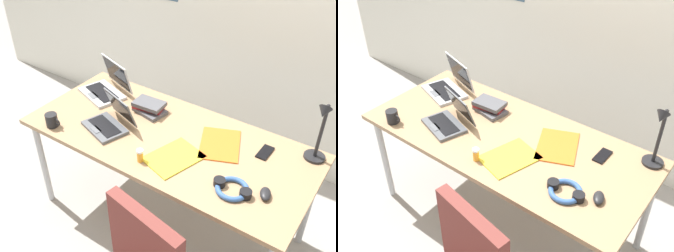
% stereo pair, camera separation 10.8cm
% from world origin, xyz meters
% --- Properties ---
extents(ground_plane, '(12.00, 12.00, 0.00)m').
position_xyz_m(ground_plane, '(0.00, 0.00, 0.00)').
color(ground_plane, gray).
extents(desk, '(1.80, 0.80, 0.74)m').
position_xyz_m(desk, '(0.00, 0.00, 0.68)').
color(desk, '#9E7A56').
rests_on(desk, ground_plane).
extents(desk_lamp, '(0.12, 0.18, 0.40)m').
position_xyz_m(desk_lamp, '(0.80, 0.28, 0.94)').
color(desk_lamp, black).
rests_on(desk_lamp, desk).
extents(laptop_mid_desk, '(0.39, 0.36, 0.23)m').
position_xyz_m(laptop_mid_desk, '(-0.65, 0.18, 0.79)').
color(laptop_mid_desk, '#B7BABC').
rests_on(laptop_mid_desk, desk).
extents(laptop_back_right, '(0.34, 0.33, 0.20)m').
position_xyz_m(laptop_back_right, '(-0.36, -0.12, 0.78)').
color(laptop_back_right, '#515459').
rests_on(laptop_back_right, desk).
extents(computer_mouse, '(0.09, 0.11, 0.03)m').
position_xyz_m(computer_mouse, '(0.69, -0.13, 0.76)').
color(computer_mouse, black).
rests_on(computer_mouse, desk).
extents(cell_phone, '(0.07, 0.14, 0.01)m').
position_xyz_m(cell_phone, '(0.55, 0.19, 0.74)').
color(cell_phone, black).
rests_on(cell_phone, desk).
extents(headphones, '(0.21, 0.18, 0.04)m').
position_xyz_m(headphones, '(0.54, -0.19, 0.76)').
color(headphones, '#335999').
rests_on(headphones, desk).
extents(pill_bottle, '(0.04, 0.04, 0.08)m').
position_xyz_m(pill_bottle, '(0.00, -0.28, 0.78)').
color(pill_bottle, gold).
rests_on(pill_bottle, desk).
extents(book_stack, '(0.24, 0.18, 0.07)m').
position_xyz_m(book_stack, '(-0.26, 0.16, 0.78)').
color(book_stack, '#4C4C51').
rests_on(book_stack, desk).
extents(paper_folder_by_keyboard, '(0.31, 0.36, 0.01)m').
position_xyz_m(paper_folder_by_keyboard, '(0.14, -0.15, 0.74)').
color(paper_folder_by_keyboard, gold).
rests_on(paper_folder_by_keyboard, desk).
extents(paper_folder_near_lamp, '(0.33, 0.38, 0.01)m').
position_xyz_m(paper_folder_near_lamp, '(0.30, 0.11, 0.74)').
color(paper_folder_near_lamp, orange).
rests_on(paper_folder_near_lamp, desk).
extents(coffee_mug, '(0.11, 0.08, 0.09)m').
position_xyz_m(coffee_mug, '(-0.66, -0.32, 0.78)').
color(coffee_mug, black).
rests_on(coffee_mug, desk).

